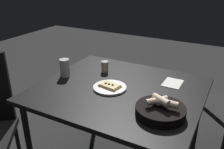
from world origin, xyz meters
TOP-DOWN VIEW (x-y plane):
  - dining_table at (0.00, 0.00)m, footprint 0.93×1.06m
  - pizza_plate at (-0.04, 0.05)m, footprint 0.22×0.22m
  - bread_basket at (-0.18, -0.34)m, footprint 0.27×0.27m
  - beer_glass at (-0.01, 0.44)m, footprint 0.07×0.07m
  - pepper_shaker at (0.19, 0.22)m, footprint 0.06×0.06m
  - napkin at (0.24, -0.29)m, footprint 0.16×0.12m

SIDE VIEW (x-z plane):
  - dining_table at x=0.00m, z-range 0.31..1.06m
  - napkin at x=0.24m, z-range 0.75..0.75m
  - pizza_plate at x=-0.04m, z-range 0.74..0.78m
  - bread_basket at x=-0.18m, z-range 0.73..0.84m
  - pepper_shaker at x=0.19m, z-range 0.75..0.83m
  - beer_glass at x=-0.01m, z-range 0.74..0.87m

